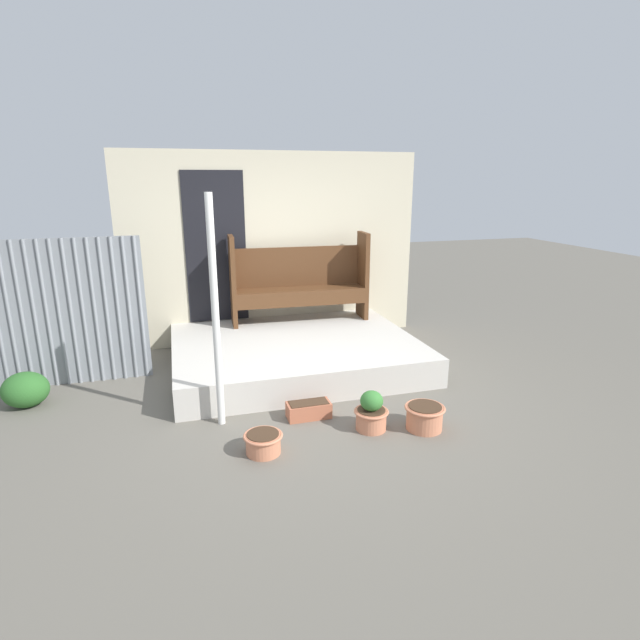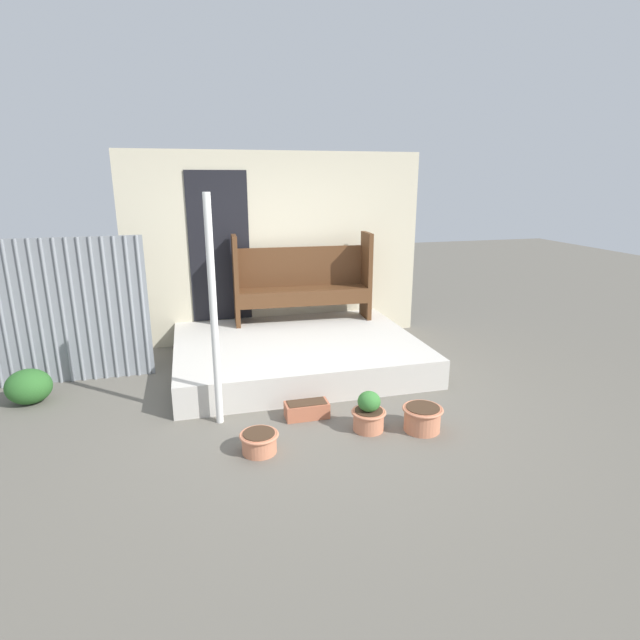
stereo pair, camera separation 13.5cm
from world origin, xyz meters
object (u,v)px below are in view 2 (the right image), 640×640
at_px(bench, 302,279).
at_px(flower_pot_left, 259,441).
at_px(support_post, 214,314).
at_px(planter_box_rect, 307,410).
at_px(flower_pot_middle, 369,413).
at_px(flower_pot_right, 422,417).
at_px(shrub_by_fence, 29,387).

height_order(bench, flower_pot_left, bench).
height_order(support_post, planter_box_rect, support_post).
relative_size(flower_pot_left, flower_pot_middle, 0.88).
bearing_deg(planter_box_rect, flower_pot_right, -28.30).
height_order(support_post, flower_pot_left, support_post).
relative_size(bench, flower_pot_left, 5.59).
distance_m(flower_pot_middle, planter_box_rect, 0.63).
height_order(bench, shrub_by_fence, bench).
bearing_deg(shrub_by_fence, bench, 20.64).
distance_m(support_post, shrub_by_fence, 2.27).
xyz_separation_m(flower_pot_right, shrub_by_fence, (-3.66, 1.57, 0.05)).
xyz_separation_m(bench, flower_pot_middle, (0.02, -2.63, -0.76)).
bearing_deg(bench, shrub_by_fence, -156.65).
distance_m(support_post, flower_pot_left, 1.19).
distance_m(planter_box_rect, shrub_by_fence, 2.89).
bearing_deg(bench, flower_pot_left, -107.44).
height_order(flower_pot_left, shrub_by_fence, shrub_by_fence).
xyz_separation_m(bench, planter_box_rect, (-0.48, -2.24, -0.84)).
height_order(flower_pot_left, flower_pot_right, flower_pot_right).
height_order(bench, flower_pot_middle, bench).
distance_m(flower_pot_left, planter_box_rect, 0.75).
height_order(support_post, flower_pot_middle, support_post).
relative_size(flower_pot_middle, flower_pot_right, 1.01).
bearing_deg(flower_pot_middle, shrub_by_fence, 155.70).
relative_size(bench, shrub_by_fence, 4.18).
distance_m(bench, flower_pot_right, 2.92).
bearing_deg(shrub_by_fence, flower_pot_left, -36.05).
distance_m(flower_pot_left, shrub_by_fence, 2.67).
bearing_deg(flower_pot_middle, flower_pot_left, -172.78).
relative_size(flower_pot_right, shrub_by_fence, 0.84).
bearing_deg(planter_box_rect, bench, 78.04).
xyz_separation_m(flower_pot_right, planter_box_rect, (-0.97, 0.52, -0.05)).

